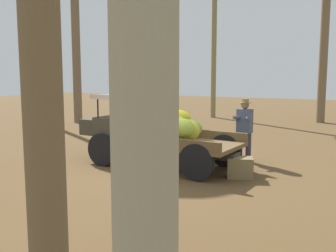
{
  "coord_description": "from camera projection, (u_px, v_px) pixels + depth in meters",
  "views": [
    {
      "loc": [
        -4.93,
        8.77,
        2.43
      ],
      "look_at": [
        -0.29,
        -0.2,
        1.08
      ],
      "focal_mm": 42.45,
      "sensor_mm": 36.0,
      "label": 1
    }
  ],
  "objects": [
    {
      "name": "ground_plane",
      "position": [
        154.0,
        167.0,
        10.29
      ],
      "size": [
        60.0,
        60.0,
        0.0
      ],
      "primitive_type": "plane",
      "color": "brown"
    },
    {
      "name": "farmer",
      "position": [
        244.0,
        126.0,
        10.9
      ],
      "size": [
        0.52,
        0.48,
        1.73
      ],
      "rotation": [
        0.0,
        0.0,
        1.42
      ],
      "color": "#3C3850",
      "rests_on": "ground"
    },
    {
      "name": "truck",
      "position": [
        151.0,
        131.0,
        10.45
      ],
      "size": [
        4.54,
        2.01,
        1.87
      ],
      "rotation": [
        0.0,
        0.0,
        -0.08
      ],
      "color": "#3C392C",
      "rests_on": "ground"
    },
    {
      "name": "wooden_crate",
      "position": [
        240.0,
        168.0,
        9.24
      ],
      "size": [
        0.7,
        0.6,
        0.48
      ],
      "primitive_type": "cube",
      "rotation": [
        0.0,
        0.0,
        0.35
      ],
      "color": "olive",
      "rests_on": "ground"
    }
  ]
}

